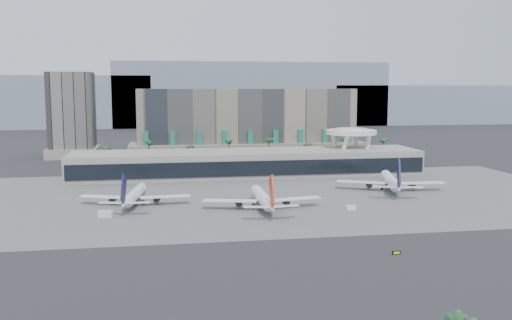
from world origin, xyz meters
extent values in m
plane|color=#232326|center=(0.00, 0.00, 0.00)|extent=(900.00, 900.00, 0.00)
cube|color=#5B5B59|center=(0.00, 55.00, 0.03)|extent=(260.00, 130.00, 0.06)
cube|color=gray|center=(-180.00, 470.00, 27.50)|extent=(260.00, 60.00, 55.00)
cube|color=gray|center=(60.00, 470.00, 35.00)|extent=(300.00, 60.00, 70.00)
cube|color=gray|center=(260.00, 470.00, 22.50)|extent=(220.00, 60.00, 45.00)
cube|color=gray|center=(10.00, 175.00, 21.00)|extent=(130.00, 22.00, 42.00)
cube|color=tan|center=(10.00, 173.00, 5.00)|extent=(140.00, 30.00, 10.00)
cube|color=#22745F|center=(-50.00, 163.00, 9.00)|extent=(3.00, 2.00, 18.00)
cube|color=#22745F|center=(-35.00, 163.00, 9.00)|extent=(3.00, 2.00, 18.00)
cube|color=#22745F|center=(-20.00, 163.00, 9.00)|extent=(3.00, 2.00, 18.00)
cube|color=#22745F|center=(-5.00, 163.00, 9.00)|extent=(3.00, 2.00, 18.00)
cube|color=#22745F|center=(10.00, 163.00, 9.00)|extent=(3.00, 2.00, 18.00)
cube|color=#22745F|center=(25.00, 163.00, 9.00)|extent=(3.00, 2.00, 18.00)
cube|color=#22745F|center=(40.00, 163.00, 9.00)|extent=(3.00, 2.00, 18.00)
cube|color=#22745F|center=(55.00, 163.00, 9.00)|extent=(3.00, 2.00, 18.00)
cube|color=#22745F|center=(70.00, 163.00, 9.00)|extent=(3.00, 2.00, 18.00)
cube|color=black|center=(-95.00, 200.00, 26.00)|extent=(26.00, 26.00, 52.00)
cube|color=#A9A094|center=(-95.00, 200.00, 3.00)|extent=(30.00, 30.00, 6.00)
cube|color=#A9A094|center=(0.00, 110.00, 6.00)|extent=(170.00, 32.00, 12.00)
cube|color=black|center=(0.00, 93.80, 5.50)|extent=(168.00, 0.60, 7.00)
cube|color=black|center=(0.00, 110.00, 13.25)|extent=(170.00, 12.00, 2.50)
cylinder|color=white|center=(61.36, 122.36, 11.00)|extent=(6.98, 6.99, 21.89)
cylinder|color=white|center=(48.64, 122.36, 11.00)|extent=(6.98, 6.99, 21.89)
cylinder|color=white|center=(48.64, 109.64, 11.00)|extent=(6.98, 6.99, 21.89)
cylinder|color=white|center=(61.36, 109.64, 11.00)|extent=(6.98, 6.99, 21.89)
cylinder|color=white|center=(55.00, 116.00, 20.00)|extent=(26.00, 26.00, 2.20)
cylinder|color=white|center=(55.00, 116.00, 21.30)|extent=(16.00, 16.00, 1.20)
cylinder|color=brown|center=(-70.00, 145.00, 6.00)|extent=(0.70, 0.70, 12.00)
sphere|color=#205126|center=(-70.00, 145.00, 11.70)|extent=(2.80, 2.80, 2.80)
cylinder|color=brown|center=(-48.00, 145.00, 6.00)|extent=(0.70, 0.70, 12.00)
sphere|color=#205126|center=(-48.00, 145.00, 11.70)|extent=(2.80, 2.80, 2.80)
cylinder|color=brown|center=(-26.00, 145.00, 6.00)|extent=(0.70, 0.70, 12.00)
sphere|color=#205126|center=(-26.00, 145.00, 11.70)|extent=(2.80, 2.80, 2.80)
cylinder|color=brown|center=(-5.00, 145.00, 6.00)|extent=(0.70, 0.70, 12.00)
sphere|color=#205126|center=(-5.00, 145.00, 11.70)|extent=(2.80, 2.80, 2.80)
cylinder|color=brown|center=(18.00, 145.00, 6.00)|extent=(0.70, 0.70, 12.00)
sphere|color=#205126|center=(18.00, 145.00, 11.70)|extent=(2.80, 2.80, 2.80)
cylinder|color=brown|center=(40.00, 145.00, 6.00)|extent=(0.70, 0.70, 12.00)
sphere|color=#205126|center=(40.00, 145.00, 11.70)|extent=(2.80, 2.80, 2.80)
cylinder|color=brown|center=(62.00, 145.00, 6.00)|extent=(0.70, 0.70, 12.00)
sphere|color=#205126|center=(62.00, 145.00, 11.70)|extent=(2.80, 2.80, 2.80)
cylinder|color=brown|center=(85.00, 145.00, 6.00)|extent=(0.70, 0.70, 12.00)
sphere|color=#205126|center=(85.00, 145.00, 11.70)|extent=(2.80, 2.80, 2.80)
cylinder|color=white|center=(-51.67, 46.98, 3.64)|extent=(8.12, 27.90, 4.05)
cylinder|color=#111138|center=(-51.67, 46.98, 3.49)|extent=(7.96, 27.34, 3.97)
cone|color=white|center=(-49.31, 62.63, 3.64)|extent=(4.68, 5.11, 4.05)
cone|color=white|center=(-54.33, 29.33, 3.95)|extent=(5.36, 9.61, 4.05)
cube|color=white|center=(-62.83, 47.64, 3.04)|extent=(18.47, 10.19, 0.35)
cube|color=white|center=(-40.82, 44.32, 3.04)|extent=(18.42, 5.13, 0.35)
cylinder|color=black|center=(-59.75, 47.69, 2.02)|extent=(2.81, 4.33, 2.23)
cylinder|color=black|center=(-43.74, 45.27, 2.02)|extent=(2.81, 4.33, 2.23)
cube|color=#111138|center=(-54.56, 27.83, 9.21)|extent=(1.87, 9.16, 10.65)
cube|color=white|center=(-58.99, 29.01, 4.45)|extent=(8.39, 4.44, 0.25)
cube|color=white|center=(-49.98, 27.65, 4.45)|extent=(8.12, 2.31, 0.25)
cylinder|color=black|center=(-50.06, 57.63, 0.81)|extent=(0.51, 0.51, 1.62)
cylinder|color=black|center=(-55.02, 46.46, 0.81)|extent=(0.71, 0.71, 1.62)
cylinder|color=black|center=(-48.62, 45.50, 0.81)|extent=(0.71, 0.71, 1.62)
cylinder|color=white|center=(-6.68, 32.85, 3.82)|extent=(4.94, 29.06, 4.25)
cylinder|color=#111138|center=(-6.68, 32.85, 3.66)|extent=(4.84, 28.48, 4.16)
cone|color=white|center=(-6.28, 49.45, 3.82)|extent=(4.36, 4.88, 4.25)
cone|color=white|center=(-7.13, 14.12, 4.14)|extent=(4.48, 9.66, 4.25)
cube|color=white|center=(-18.38, 32.07, 3.19)|extent=(19.58, 8.55, 0.37)
cube|color=white|center=(4.97, 31.51, 3.19)|extent=(19.57, 7.70, 0.37)
cylinder|color=black|center=(-15.18, 32.52, 2.12)|extent=(2.44, 4.30, 2.34)
cylinder|color=black|center=(1.80, 32.11, 2.12)|extent=(2.44, 4.30, 2.34)
cube|color=red|center=(-7.17, 12.53, 9.66)|extent=(0.76, 9.65, 11.18)
cube|color=white|center=(-11.93, 13.17, 4.67)|extent=(8.76, 3.69, 0.27)
cube|color=white|center=(-2.38, 12.95, 4.67)|extent=(8.71, 3.30, 0.27)
cylinder|color=black|center=(-6.41, 44.14, 0.85)|extent=(0.53, 0.53, 1.70)
cylinder|color=black|center=(-10.10, 31.87, 0.85)|extent=(0.74, 0.74, 1.70)
cylinder|color=black|center=(-3.31, 31.70, 0.85)|extent=(0.74, 0.74, 1.70)
cylinder|color=white|center=(52.93, 59.22, 4.03)|extent=(12.20, 30.62, 4.47)
cylinder|color=#111138|center=(52.93, 59.22, 3.86)|extent=(11.95, 30.01, 4.38)
cone|color=white|center=(57.44, 76.12, 4.03)|extent=(5.62, 6.02, 4.47)
cone|color=white|center=(47.83, 40.16, 4.36)|extent=(6.92, 10.88, 4.47)
cube|color=white|center=(40.75, 61.32, 3.35)|extent=(19.97, 13.11, 0.39)
cube|color=white|center=(64.52, 54.96, 3.35)|extent=(20.33, 5.51, 0.39)
cylinder|color=black|center=(44.14, 60.99, 2.24)|extent=(3.53, 4.96, 2.46)
cylinder|color=black|center=(61.42, 56.37, 2.24)|extent=(3.53, 4.96, 2.46)
cube|color=#111138|center=(47.40, 38.54, 10.18)|extent=(3.16, 9.95, 11.77)
cube|color=white|center=(42.68, 40.38, 4.92)|extent=(9.20, 5.75, 0.28)
cube|color=white|center=(52.41, 37.79, 4.92)|extent=(9.18, 3.53, 0.28)
cylinder|color=black|center=(56.00, 70.71, 0.89)|extent=(0.56, 0.56, 1.79)
cylinder|color=black|center=(49.18, 59.06, 0.89)|extent=(0.78, 0.78, 1.79)
cylinder|color=black|center=(56.09, 57.22, 0.89)|extent=(0.78, 0.78, 1.79)
cube|color=silver|center=(-60.53, 26.86, 1.13)|extent=(5.03, 3.30, 2.26)
cube|color=white|center=(23.73, 24.30, 0.80)|extent=(3.34, 2.21, 1.60)
cube|color=black|center=(17.32, -29.39, 0.51)|extent=(2.23, 0.35, 1.01)
cube|color=gold|center=(17.32, -29.57, 0.51)|extent=(1.62, 0.09, 0.61)
cylinder|color=black|center=(16.51, -29.39, 0.30)|extent=(0.12, 0.12, 0.61)
cylinder|color=black|center=(18.12, -29.39, 0.30)|extent=(0.12, 0.12, 0.61)
camera|label=1|loc=(-42.45, -164.09, 42.94)|focal=40.00mm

